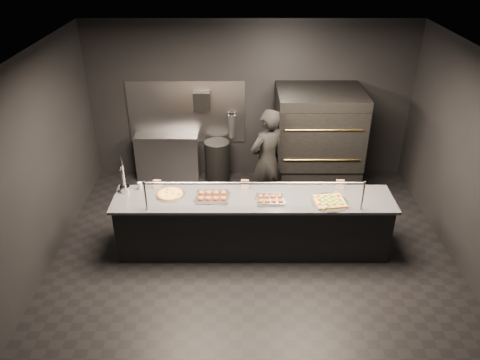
{
  "coord_description": "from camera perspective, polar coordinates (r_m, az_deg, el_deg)",
  "views": [
    {
      "loc": [
        -0.2,
        -5.82,
        4.48
      ],
      "look_at": [
        -0.2,
        0.2,
        1.11
      ],
      "focal_mm": 35.0,
      "sensor_mm": 36.0,
      "label": 1
    }
  ],
  "objects": [
    {
      "name": "service_counter",
      "position": [
        7.07,
        1.59,
        -5.38
      ],
      "size": [
        4.1,
        0.78,
        1.37
      ],
      "color": "black",
      "rests_on": "ground"
    },
    {
      "name": "slider_tray_b",
      "position": [
        6.77,
        3.73,
        -2.35
      ],
      "size": [
        0.46,
        0.38,
        0.06
      ],
      "color": "silver",
      "rests_on": "service_counter"
    },
    {
      "name": "tent_cards",
      "position": [
        7.03,
        0.92,
        -0.51
      ],
      "size": [
        2.87,
        0.04,
        0.15
      ],
      "color": "white",
      "rests_on": "service_counter"
    },
    {
      "name": "towel_dispenser",
      "position": [
        8.75,
        -4.7,
        9.55
      ],
      "size": [
        0.3,
        0.2,
        0.35
      ],
      "primitive_type": "cube",
      "color": "black",
      "rests_on": "room"
    },
    {
      "name": "worker",
      "position": [
        7.87,
        3.29,
        2.31
      ],
      "size": [
        0.81,
        0.75,
        1.84
      ],
      "primitive_type": "imported",
      "rotation": [
        0.0,
        0.0,
        3.75
      ],
      "color": "black",
      "rests_on": "ground"
    },
    {
      "name": "room",
      "position": [
        6.59,
        1.5,
        2.27
      ],
      "size": [
        6.04,
        6.0,
        3.0
      ],
      "color": "black",
      "rests_on": "ground"
    },
    {
      "name": "fire_extinguisher",
      "position": [
        8.91,
        -1.01,
        6.63
      ],
      "size": [
        0.14,
        0.14,
        0.51
      ],
      "color": "#B2B2B7",
      "rests_on": "room"
    },
    {
      "name": "trash_bin",
      "position": [
        9.03,
        -2.78,
        2.33
      ],
      "size": [
        0.48,
        0.48,
        0.81
      ],
      "primitive_type": "cylinder",
      "color": "black",
      "rests_on": "ground"
    },
    {
      "name": "prep_shelf",
      "position": [
        9.19,
        -8.81,
        2.85
      ],
      "size": [
        1.2,
        0.35,
        0.9
      ],
      "primitive_type": "cube",
      "color": "#99999E",
      "rests_on": "ground"
    },
    {
      "name": "round_pizza",
      "position": [
        6.97,
        -8.49,
        -1.71
      ],
      "size": [
        0.43,
        0.43,
        0.03
      ],
      "color": "silver",
      "rests_on": "service_counter"
    },
    {
      "name": "pizza_oven",
      "position": [
        8.6,
        9.37,
        4.69
      ],
      "size": [
        1.5,
        1.23,
        1.91
      ],
      "color": "black",
      "rests_on": "ground"
    },
    {
      "name": "beer_tap",
      "position": [
        7.12,
        -13.98,
        -0.17
      ],
      "size": [
        0.15,
        0.22,
        0.59
      ],
      "color": "silver",
      "rests_on": "service_counter"
    },
    {
      "name": "square_pizza",
      "position": [
        6.83,
        10.86,
        -2.59
      ],
      "size": [
        0.54,
        0.54,
        0.05
      ],
      "color": "silver",
      "rests_on": "service_counter"
    },
    {
      "name": "condiment_jar",
      "position": [
        7.18,
        -11.82,
        -0.71
      ],
      "size": [
        0.17,
        0.07,
        0.11
      ],
      "color": "silver",
      "rests_on": "service_counter"
    },
    {
      "name": "slider_tray_a",
      "position": [
        6.82,
        -3.4,
        -2.0
      ],
      "size": [
        0.53,
        0.43,
        0.08
      ],
      "color": "silver",
      "rests_on": "service_counter"
    }
  ]
}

